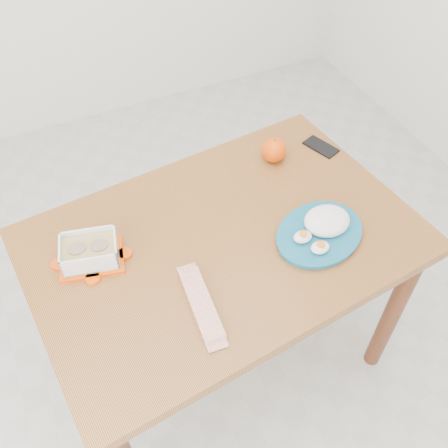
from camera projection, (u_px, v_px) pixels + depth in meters
name	position (u px, v px, depth m)	size (l,w,h in m)	color
ground	(192.00, 346.00, 2.07)	(3.50, 3.50, 0.00)	#B7B7B2
dining_table	(224.00, 259.00, 1.56)	(1.21, 0.87, 0.75)	#A8682F
food_container	(90.00, 252.00, 1.40)	(0.20, 0.17, 0.08)	#FF4B07
orange_fruit	(274.00, 150.00, 1.69)	(0.08, 0.08, 0.08)	#EB5404
rice_plate	(322.00, 228.00, 1.48)	(0.36, 0.36, 0.08)	#165E7E
candy_bar	(201.00, 304.00, 1.32)	(0.23, 0.06, 0.02)	red
smartphone	(321.00, 147.00, 1.76)	(0.06, 0.12, 0.01)	black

